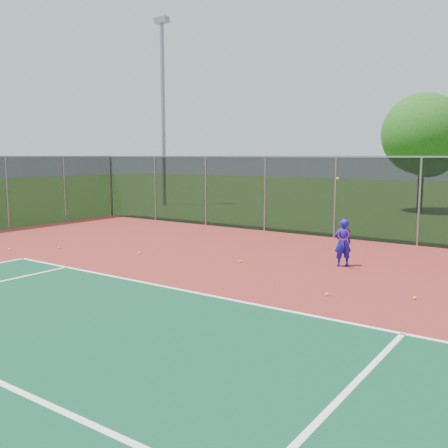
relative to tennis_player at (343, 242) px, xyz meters
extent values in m
plane|color=#2D5718|center=(0.88, -7.48, -0.69)|extent=(120.00, 120.00, 0.00)
cube|color=maroon|center=(0.88, -5.48, -0.68)|extent=(30.00, 20.00, 0.02)
cube|color=white|center=(2.88, -4.48, -0.65)|extent=(22.00, 0.10, 0.00)
cube|color=black|center=(0.88, 4.52, 0.83)|extent=(30.00, 0.04, 3.00)
cube|color=gray|center=(0.88, 4.52, 2.33)|extent=(30.00, 0.06, 0.06)
imported|color=#1913B9|center=(0.00, 0.00, -0.01)|extent=(0.57, 0.55, 1.32)
cylinder|color=black|center=(0.15, -0.25, -0.03)|extent=(0.03, 0.15, 0.27)
torus|color=#A51414|center=(0.15, -0.35, 0.27)|extent=(0.30, 0.13, 0.29)
sphere|color=yellow|center=(-0.25, 0.10, 1.75)|extent=(0.07, 0.07, 0.07)
sphere|color=yellow|center=(-2.59, -1.20, -0.63)|extent=(0.07, 0.07, 0.07)
sphere|color=yellow|center=(0.85, -3.02, -0.63)|extent=(0.07, 0.07, 0.07)
sphere|color=yellow|center=(-5.83, -1.97, -0.63)|extent=(0.07, 0.07, 0.07)
sphere|color=yellow|center=(2.49, -2.21, -0.63)|extent=(0.07, 0.07, 0.07)
sphere|color=yellow|center=(-8.64, -2.83, -0.63)|extent=(0.07, 0.07, 0.07)
sphere|color=yellow|center=(-9.72, -3.92, -0.63)|extent=(0.07, 0.07, 0.07)
cylinder|color=gray|center=(-15.81, 10.42, 4.77)|extent=(0.24, 0.24, 10.90)
cube|color=gray|center=(-15.81, 10.42, 10.39)|extent=(0.90, 0.40, 0.35)
cylinder|color=#342212|center=(-1.73, 15.47, 0.54)|extent=(0.30, 0.30, 2.46)
sphere|color=#1B4B14|center=(-1.73, 15.47, 3.55)|extent=(4.37, 4.37, 4.37)
sphere|color=#1B4B14|center=(-1.33, 15.17, 2.73)|extent=(3.00, 3.00, 3.00)
camera|label=1|loc=(5.05, -12.95, 2.35)|focal=40.00mm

